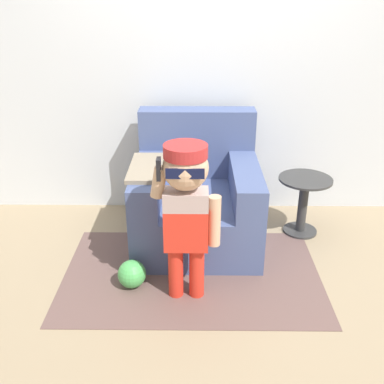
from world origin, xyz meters
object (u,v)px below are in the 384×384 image
at_px(side_table, 303,200).
at_px(armchair, 196,198).
at_px(person_child, 186,200).
at_px(toy_ball, 132,274).

bearing_deg(side_table, armchair, -175.59).
xyz_separation_m(person_child, toy_ball, (-0.37, 0.09, -0.60)).
distance_m(armchair, toy_ball, 0.85).
distance_m(side_table, toy_ball, 1.52).
xyz_separation_m(side_table, toy_ball, (-1.30, -0.76, -0.20)).
xyz_separation_m(armchair, person_child, (-0.06, -0.78, 0.36)).
bearing_deg(person_child, side_table, 42.45).
height_order(armchair, side_table, armchair).
relative_size(armchair, side_table, 2.11).
bearing_deg(toy_ball, person_child, -13.58).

